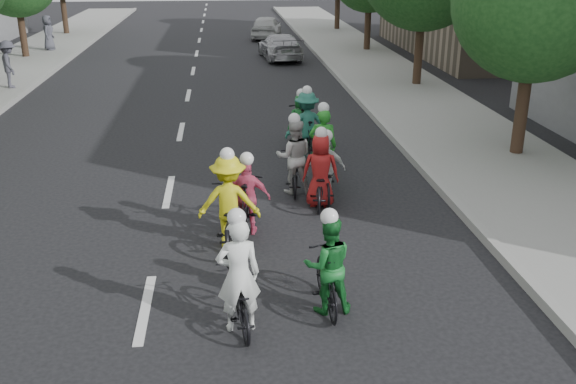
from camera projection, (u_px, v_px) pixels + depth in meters
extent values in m
plane|color=black|center=(145.00, 309.00, 9.71)|extent=(120.00, 120.00, 0.00)
cube|color=gray|center=(443.00, 122.00, 19.73)|extent=(4.00, 80.00, 0.15)
cube|color=#999993|center=(381.00, 123.00, 19.54)|extent=(0.18, 80.00, 0.18)
cylinder|color=black|center=(23.00, 35.00, 30.82)|extent=(0.32, 0.32, 2.27)
cylinder|color=black|center=(65.00, 15.00, 39.14)|extent=(0.32, 0.32, 2.48)
cylinder|color=black|center=(521.00, 115.00, 16.26)|extent=(0.32, 0.32, 2.27)
cylinder|color=black|center=(418.00, 55.00, 24.59)|extent=(0.32, 0.32, 2.48)
cylinder|color=black|center=(367.00, 30.00, 32.99)|extent=(0.32, 0.32, 2.27)
cylinder|color=black|center=(337.00, 11.00, 41.31)|extent=(0.32, 0.32, 2.48)
imported|color=black|center=(239.00, 300.00, 9.16)|extent=(0.73, 1.60, 0.81)
imported|color=white|center=(238.00, 275.00, 8.91)|extent=(0.67, 0.49, 1.71)
sphere|color=white|center=(237.00, 217.00, 8.60)|extent=(0.26, 0.26, 0.26)
imported|color=black|center=(327.00, 279.00, 9.60)|extent=(0.49, 1.56, 0.93)
imported|color=#186C29|center=(328.00, 265.00, 9.41)|extent=(0.75, 0.59, 1.51)
sphere|color=white|center=(329.00, 217.00, 9.13)|extent=(0.26, 0.26, 0.26)
imported|color=black|center=(229.00, 218.00, 11.65)|extent=(0.81, 1.99, 1.02)
imported|color=yellow|center=(229.00, 202.00, 11.43)|extent=(1.16, 0.72, 1.73)
sphere|color=white|center=(227.00, 155.00, 11.11)|extent=(0.26, 0.26, 0.26)
imported|color=black|center=(248.00, 205.00, 12.17)|extent=(0.83, 1.83, 1.06)
imported|color=#E04F77|center=(248.00, 197.00, 12.01)|extent=(0.91, 0.52, 1.47)
sphere|color=white|center=(247.00, 159.00, 11.74)|extent=(0.26, 0.26, 0.26)
imported|color=black|center=(320.00, 184.00, 13.52)|extent=(0.88, 1.78, 0.89)
imported|color=#AA1B1B|center=(321.00, 170.00, 13.31)|extent=(0.84, 0.62, 1.57)
sphere|color=white|center=(321.00, 133.00, 13.02)|extent=(0.26, 0.26, 0.26)
imported|color=black|center=(322.00, 162.00, 14.82)|extent=(0.67, 1.64, 0.96)
imported|color=green|center=(323.00, 146.00, 14.59)|extent=(0.69, 0.51, 1.75)
sphere|color=white|center=(324.00, 108.00, 14.27)|extent=(0.26, 0.26, 0.26)
imported|color=black|center=(294.00, 173.00, 14.27)|extent=(0.67, 1.62, 0.83)
imported|color=silver|center=(294.00, 157.00, 14.03)|extent=(0.85, 0.69, 1.66)
sphere|color=white|center=(294.00, 119.00, 13.72)|extent=(0.26, 0.26, 0.26)
imported|color=black|center=(306.00, 137.00, 16.58)|extent=(0.80, 1.77, 1.03)
imported|color=#236B59|center=(307.00, 125.00, 16.37)|extent=(1.22, 0.85, 1.73)
sphere|color=white|center=(307.00, 91.00, 16.05)|extent=(0.26, 0.26, 0.26)
imported|color=black|center=(325.00, 180.00, 13.79)|extent=(0.66, 1.67, 0.86)
imported|color=white|center=(326.00, 169.00, 13.60)|extent=(0.86, 0.40, 1.43)
sphere|color=white|center=(327.00, 136.00, 13.33)|extent=(0.26, 0.26, 0.26)
imported|color=black|center=(300.00, 126.00, 17.52)|extent=(0.65, 1.88, 1.11)
imported|color=#156224|center=(301.00, 121.00, 17.37)|extent=(0.74, 0.51, 1.45)
sphere|color=white|center=(301.00, 93.00, 17.10)|extent=(0.26, 0.26, 0.26)
imported|color=#A3A3A7|center=(280.00, 47.00, 31.03)|extent=(2.09, 4.35, 1.22)
imported|color=silver|center=(266.00, 27.00, 38.09)|extent=(2.24, 4.17, 1.35)
imported|color=#464551|center=(9.00, 64.00, 23.95)|extent=(1.05, 1.29, 1.75)
imported|color=#4D4E5A|center=(48.00, 33.00, 32.79)|extent=(0.63, 0.89, 1.73)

